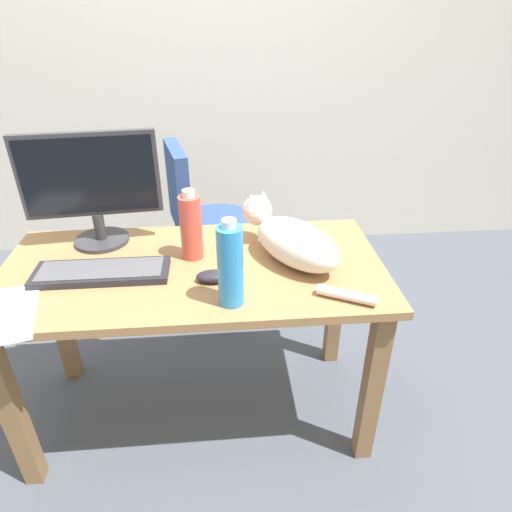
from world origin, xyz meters
TOP-DOWN VIEW (x-y plane):
  - ground_plane at (0.00, 0.00)m, footprint 8.00×8.00m
  - back_wall at (0.00, 1.52)m, footprint 6.00×0.04m
  - desk at (0.00, 0.00)m, footprint 1.32×0.64m
  - office_chair at (0.04, 0.75)m, footprint 0.49×0.48m
  - monitor at (-0.35, 0.21)m, footprint 0.48×0.20m
  - keyboard at (-0.30, -0.03)m, footprint 0.44×0.15m
  - cat at (0.35, 0.01)m, footprint 0.38×0.52m
  - computer_mouse at (0.07, -0.10)m, footprint 0.11×0.06m
  - water_bottle at (-0.00, 0.07)m, footprint 0.08×0.08m
  - spray_bottle at (0.13, -0.22)m, footprint 0.08×0.08m

SIDE VIEW (x-z plane):
  - ground_plane at x=0.00m, z-range 0.00..0.00m
  - office_chair at x=0.04m, z-range -0.06..0.85m
  - desk at x=0.00m, z-range 0.24..0.94m
  - keyboard at x=-0.30m, z-range 0.70..0.73m
  - computer_mouse at x=0.07m, z-range 0.70..0.74m
  - cat at x=0.35m, z-range 0.69..0.88m
  - water_bottle at x=0.00m, z-range 0.70..0.95m
  - spray_bottle at x=0.13m, z-range 0.70..0.97m
  - monitor at x=-0.35m, z-range 0.72..1.14m
  - back_wall at x=0.00m, z-range 0.00..2.60m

